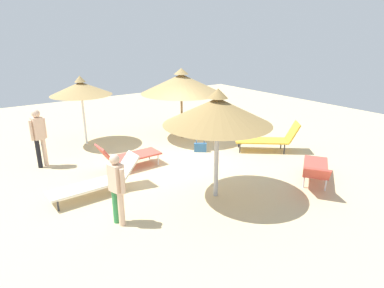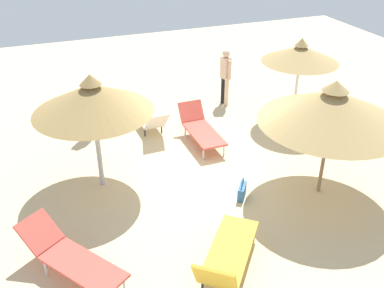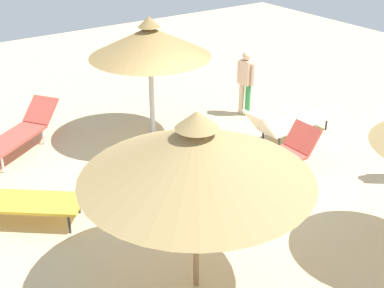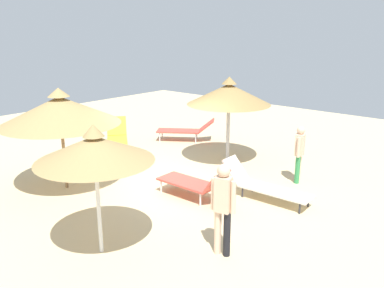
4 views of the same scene
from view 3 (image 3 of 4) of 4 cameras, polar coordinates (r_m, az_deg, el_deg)
ground at (r=9.80m, az=1.72°, el=-4.68°), size 24.00×24.00×0.10m
parasol_umbrella_front at (r=10.90m, az=-4.63°, el=11.02°), size 2.53×2.53×2.65m
parasol_umbrella_near_left at (r=6.40m, az=0.52°, el=-1.00°), size 2.99×2.99×2.62m
lounge_chair_far_right at (r=9.05m, az=-19.04°, el=-5.47°), size 1.82×2.03×1.01m
lounge_chair_back at (r=11.54m, az=10.22°, el=2.22°), size 0.66×2.28×0.86m
lounge_chair_center at (r=10.01m, az=9.18°, el=-1.26°), size 0.70×1.85×0.86m
lounge_chair_far_left at (r=11.41m, az=-18.15°, el=1.37°), size 1.72×2.09×0.84m
person_standing_edge at (r=12.50m, az=5.84°, el=7.00°), size 0.46×0.29×1.56m
handbag at (r=8.79m, az=-3.90°, el=-7.07°), size 0.36×0.42×0.50m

